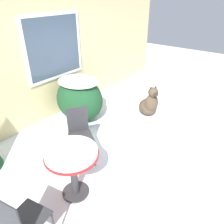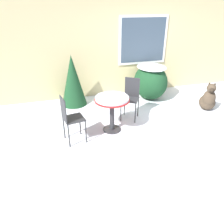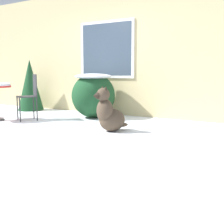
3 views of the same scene
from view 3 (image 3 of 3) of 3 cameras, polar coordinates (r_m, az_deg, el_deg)
The scene contains 6 objects.
ground_plane at distance 5.07m, azimuth -14.70°, elevation -3.33°, with size 16.00×16.00×0.00m, color white.
house_wall at distance 6.72m, azimuth -1.54°, elevation 12.07°, with size 8.00×0.10×2.89m.
shrub_left at distance 6.13m, azimuth -3.76°, elevation 3.67°, with size 0.89×1.05×0.95m.
evergreen_bush at distance 7.62m, azimuth -16.29°, elevation 5.28°, with size 0.65×0.65×1.31m.
patio_chair_near_table at distance 6.01m, azimuth -16.34°, elevation 3.46°, with size 0.51×0.51×0.94m.
dog at distance 4.65m, azimuth -0.61°, elevation -0.56°, with size 0.57×0.61×0.75m.
Camera 3 is at (3.52, -3.51, 0.97)m, focal length 45.00 mm.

